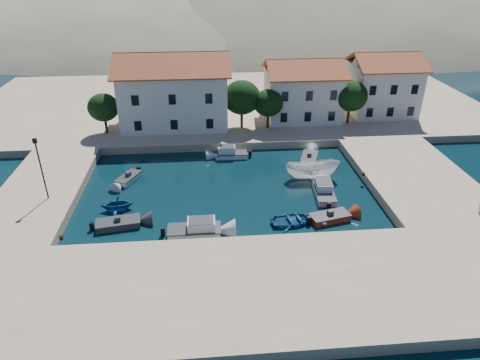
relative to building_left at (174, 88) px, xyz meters
name	(u,v)px	position (x,y,z in m)	size (l,w,h in m)	color
ground	(234,246)	(6.00, -28.00, -5.94)	(400.00, 400.00, 0.00)	black
quay_south	(240,291)	(6.00, -34.00, -5.44)	(52.00, 12.00, 1.00)	tan
quay_east	(414,177)	(26.50, -18.00, -5.44)	(11.00, 20.00, 1.00)	tan
quay_west	(40,193)	(-13.00, -18.00, -5.44)	(8.00, 20.00, 1.00)	tan
quay_north	(229,103)	(8.00, 10.00, -5.44)	(80.00, 36.00, 1.00)	tan
hills	(265,93)	(26.64, 95.62, -29.34)	(254.00, 176.00, 99.00)	gray
building_left	(174,88)	(0.00, 0.00, 0.00)	(14.70, 9.45, 9.70)	silver
building_mid	(303,88)	(18.00, 1.00, -0.71)	(10.50, 8.40, 8.30)	silver
building_right	(383,83)	(30.00, 2.00, -0.46)	(9.45, 8.40, 8.80)	silver
trees	(253,100)	(10.51, -2.54, -1.10)	(37.30, 5.30, 6.45)	#382314
lamppost	(40,163)	(-11.50, -20.00, -1.18)	(0.35, 0.25, 6.22)	black
bollards	(261,209)	(8.80, -24.13, -4.79)	(29.36, 9.56, 0.30)	black
motorboat_grey_sw	(118,224)	(-4.24, -24.08, -5.64)	(4.16, 2.37, 1.25)	#343338
cabin_cruiser_south	(194,229)	(2.67, -25.89, -5.46)	(4.71, 2.02, 1.60)	white
rowboat_south	(293,223)	(11.75, -24.89, -5.94)	(2.94, 4.12, 0.85)	navy
motorboat_red_se	(330,217)	(15.24, -24.74, -5.64)	(4.00, 2.48, 1.25)	maroon
cabin_cruiser_east	(324,192)	(15.88, -20.26, -5.46)	(2.24, 4.70, 1.60)	white
boat_east	(312,179)	(15.53, -16.45, -5.94)	(2.23, 5.94, 2.29)	white
motorboat_white_ne	(309,159)	(16.30, -11.83, -5.64)	(2.97, 4.20, 1.25)	white
rowboat_west	(118,210)	(-4.79, -21.13, -5.94)	(2.68, 3.11, 1.64)	navy
motorboat_white_west	(129,178)	(-4.57, -15.15, -5.64)	(2.80, 3.67, 1.25)	white
cabin_cruiser_north	(231,154)	(7.04, -9.97, -5.46)	(3.96, 1.73, 1.60)	white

